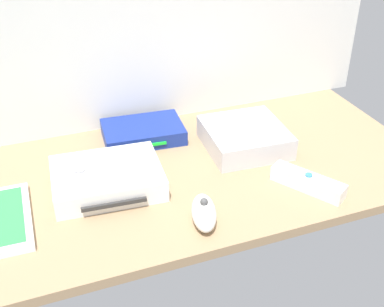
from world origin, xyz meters
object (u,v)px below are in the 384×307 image
Objects in this scene: game_console at (108,180)px; remote_classic_pad at (101,171)px; mini_computer at (245,137)px; remote_wand at (308,182)px; remote_nunchuk at (204,212)px; network_router at (143,132)px.

remote_classic_pad reaches higher than game_console.
mini_computer is 19.25cm from remote_wand.
mini_computer is 1.66× the size of remote_nunchuk.
network_router is at bearing 97.49° from remote_wand.
game_console is 1.23× the size of mini_computer.
network_router is at bearing 109.53° from remote_nunchuk.
game_console is 32.29cm from mini_computer.
mini_computer is at bearing 10.16° from remote_classic_pad.
remote_wand is (24.82, -30.37, -0.19)cm from network_router.
game_console reaches higher than network_router.
remote_nunchuk is at bearing -81.96° from network_router.
network_router is 39.22cm from remote_wand.
remote_classic_pad reaches higher than network_router.
remote_classic_pad is at bearing 152.35° from remote_nunchuk.
network_router is 1.30× the size of remote_classic_pad.
game_console is 3.74cm from remote_classic_pad.
remote_classic_pad is (-37.90, 12.24, 3.90)cm from remote_wand.
remote_nunchuk reaches higher than game_console.
remote_classic_pad is (-13.09, -18.13, 3.71)cm from network_router.
network_router is 32.59cm from remote_nunchuk.
remote_nunchuk is at bearing -44.55° from game_console.
game_console is at bearing 127.76° from remote_wand.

